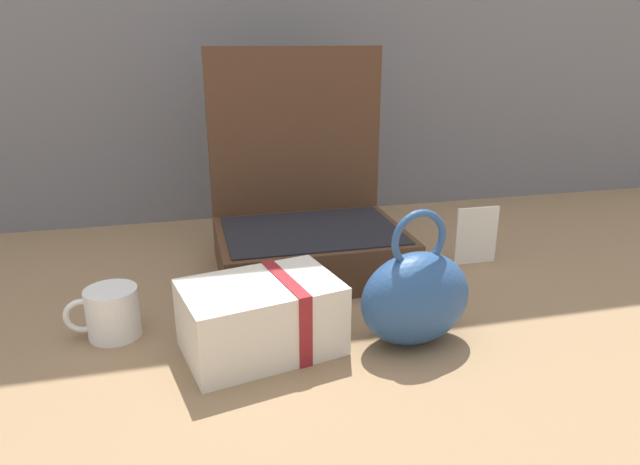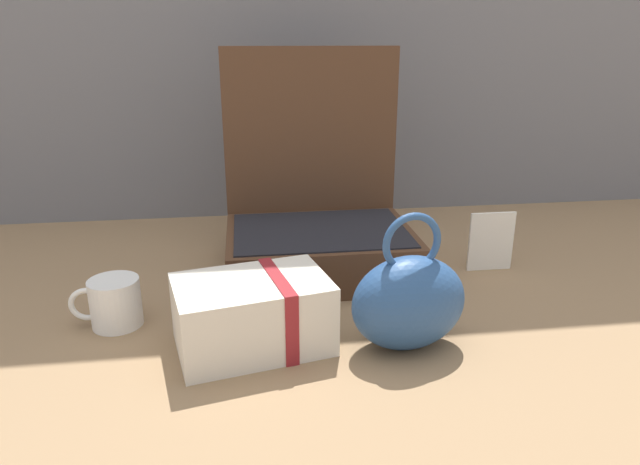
{
  "view_description": "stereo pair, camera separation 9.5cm",
  "coord_description": "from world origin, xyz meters",
  "px_view_note": "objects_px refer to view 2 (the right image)",
  "views": [
    {
      "loc": [
        -0.19,
        -0.89,
        0.45
      ],
      "look_at": [
        0.02,
        -0.02,
        0.14
      ],
      "focal_mm": 31.79,
      "sensor_mm": 36.0,
      "label": 1
    },
    {
      "loc": [
        -0.1,
        -0.91,
        0.45
      ],
      "look_at": [
        0.02,
        -0.02,
        0.14
      ],
      "focal_mm": 31.79,
      "sensor_mm": 36.0,
      "label": 2
    }
  ],
  "objects_px": {
    "cream_toiletry_bag": "(255,314)",
    "coffee_mug": "(114,303)",
    "info_card_left": "(491,241)",
    "teal_pouch_handbag": "(409,301)",
    "open_suitcase": "(317,221)"
  },
  "relations": [
    {
      "from": "open_suitcase",
      "to": "teal_pouch_handbag",
      "type": "distance_m",
      "value": 0.36
    },
    {
      "from": "teal_pouch_handbag",
      "to": "open_suitcase",
      "type": "bearing_deg",
      "value": 105.2
    },
    {
      "from": "coffee_mug",
      "to": "teal_pouch_handbag",
      "type": "bearing_deg",
      "value": -15.94
    },
    {
      "from": "cream_toiletry_bag",
      "to": "teal_pouch_handbag",
      "type": "bearing_deg",
      "value": -8.13
    },
    {
      "from": "cream_toiletry_bag",
      "to": "info_card_left",
      "type": "height_order",
      "value": "info_card_left"
    },
    {
      "from": "info_card_left",
      "to": "coffee_mug",
      "type": "bearing_deg",
      "value": -168.91
    },
    {
      "from": "coffee_mug",
      "to": "info_card_left",
      "type": "height_order",
      "value": "info_card_left"
    },
    {
      "from": "info_card_left",
      "to": "open_suitcase",
      "type": "bearing_deg",
      "value": 167.84
    },
    {
      "from": "cream_toiletry_bag",
      "to": "coffee_mug",
      "type": "bearing_deg",
      "value": 156.72
    },
    {
      "from": "cream_toiletry_bag",
      "to": "info_card_left",
      "type": "bearing_deg",
      "value": 26.4
    },
    {
      "from": "teal_pouch_handbag",
      "to": "cream_toiletry_bag",
      "type": "distance_m",
      "value": 0.23
    },
    {
      "from": "cream_toiletry_bag",
      "to": "coffee_mug",
      "type": "height_order",
      "value": "cream_toiletry_bag"
    },
    {
      "from": "teal_pouch_handbag",
      "to": "cream_toiletry_bag",
      "type": "xyz_separation_m",
      "value": [
        -0.23,
        0.03,
        -0.02
      ]
    },
    {
      "from": "cream_toiletry_bag",
      "to": "info_card_left",
      "type": "distance_m",
      "value": 0.54
    },
    {
      "from": "open_suitcase",
      "to": "info_card_left",
      "type": "relative_size",
      "value": 3.57
    }
  ]
}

